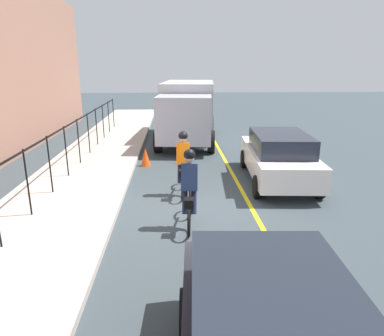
% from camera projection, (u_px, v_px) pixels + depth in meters
% --- Properties ---
extents(ground_plane, '(80.00, 80.00, 0.00)m').
position_uv_depth(ground_plane, '(190.00, 208.00, 9.09)').
color(ground_plane, '#374145').
extents(lane_line_centre, '(36.00, 0.12, 0.01)m').
position_uv_depth(lane_line_centre, '(251.00, 207.00, 9.17)').
color(lane_line_centre, yellow).
rests_on(lane_line_centre, ground).
extents(sidewalk, '(40.00, 3.20, 0.15)m').
position_uv_depth(sidewalk, '(56.00, 208.00, 8.90)').
color(sidewalk, '#B3A69A').
rests_on(sidewalk, ground).
extents(iron_fence, '(21.59, 0.04, 1.60)m').
position_uv_depth(iron_fence, '(48.00, 152.00, 9.49)').
color(iron_fence, black).
rests_on(iron_fence, sidewalk).
extents(cyclist_lead, '(1.71, 0.38, 1.83)m').
position_uv_depth(cyclist_lead, '(183.00, 164.00, 9.84)').
color(cyclist_lead, black).
rests_on(cyclist_lead, ground).
extents(cyclist_follow, '(1.71, 0.38, 1.83)m').
position_uv_depth(cyclist_follow, '(189.00, 189.00, 7.80)').
color(cyclist_follow, black).
rests_on(cyclist_follow, ground).
extents(patrol_sedan, '(4.52, 2.18, 1.58)m').
position_uv_depth(patrol_sedan, '(278.00, 156.00, 10.97)').
color(patrol_sedan, white).
rests_on(patrol_sedan, ground).
extents(box_truck_background, '(6.90, 3.06, 2.78)m').
position_uv_depth(box_truck_background, '(188.00, 109.00, 16.84)').
color(box_truck_background, '#B3B1B6').
rests_on(box_truck_background, ground).
extents(traffic_cone_near, '(0.36, 0.36, 0.67)m').
position_uv_depth(traffic_cone_near, '(146.00, 157.00, 12.83)').
color(traffic_cone_near, '#F44E12').
rests_on(traffic_cone_near, ground).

